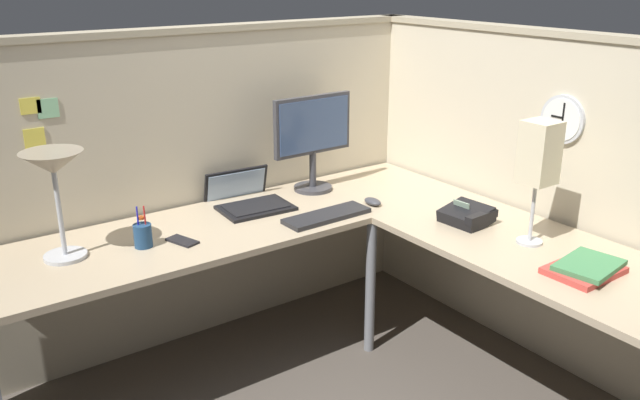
{
  "coord_description": "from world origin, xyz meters",
  "views": [
    {
      "loc": [
        -1.74,
        -2.08,
        1.85
      ],
      "look_at": [
        -0.13,
        0.18,
        0.86
      ],
      "focal_mm": 37.17,
      "sensor_mm": 36.0,
      "label": 1
    }
  ],
  "objects_px": {
    "wall_clock": "(563,119)",
    "computer_mouse": "(373,202)",
    "cell_phone": "(182,241)",
    "pen_cup": "(143,235)",
    "desk_lamp_dome": "(54,172)",
    "office_phone": "(468,216)",
    "book_stack": "(586,268)",
    "desk_lamp_paper": "(539,156)",
    "laptop": "(247,199)",
    "keyboard": "(327,216)",
    "monitor": "(313,136)"
  },
  "relations": [
    {
      "from": "laptop",
      "to": "office_phone",
      "type": "xyz_separation_m",
      "value": [
        0.69,
        -0.82,
        0.01
      ]
    },
    {
      "from": "pen_cup",
      "to": "wall_clock",
      "type": "height_order",
      "value": "wall_clock"
    },
    {
      "from": "laptop",
      "to": "pen_cup",
      "type": "height_order",
      "value": "pen_cup"
    },
    {
      "from": "laptop",
      "to": "desk_lamp_paper",
      "type": "height_order",
      "value": "desk_lamp_paper"
    },
    {
      "from": "cell_phone",
      "to": "computer_mouse",
      "type": "bearing_deg",
      "value": -24.96
    },
    {
      "from": "book_stack",
      "to": "wall_clock",
      "type": "xyz_separation_m",
      "value": [
        0.39,
        0.44,
        0.45
      ]
    },
    {
      "from": "monitor",
      "to": "keyboard",
      "type": "distance_m",
      "value": 0.51
    },
    {
      "from": "computer_mouse",
      "to": "wall_clock",
      "type": "distance_m",
      "value": 0.96
    },
    {
      "from": "wall_clock",
      "to": "monitor",
      "type": "bearing_deg",
      "value": 123.86
    },
    {
      "from": "keyboard",
      "to": "laptop",
      "type": "bearing_deg",
      "value": 116.97
    },
    {
      "from": "book_stack",
      "to": "pen_cup",
      "type": "bearing_deg",
      "value": 136.3
    },
    {
      "from": "book_stack",
      "to": "desk_lamp_paper",
      "type": "height_order",
      "value": "desk_lamp_paper"
    },
    {
      "from": "cell_phone",
      "to": "office_phone",
      "type": "height_order",
      "value": "office_phone"
    },
    {
      "from": "computer_mouse",
      "to": "desk_lamp_dome",
      "type": "xyz_separation_m",
      "value": [
        -1.42,
        0.24,
        0.35
      ]
    },
    {
      "from": "office_phone",
      "to": "desk_lamp_paper",
      "type": "height_order",
      "value": "desk_lamp_paper"
    },
    {
      "from": "desk_lamp_dome",
      "to": "wall_clock",
      "type": "xyz_separation_m",
      "value": [
        1.98,
        -0.87,
        0.11
      ]
    },
    {
      "from": "monitor",
      "to": "office_phone",
      "type": "relative_size",
      "value": 2.3
    },
    {
      "from": "office_phone",
      "to": "monitor",
      "type": "bearing_deg",
      "value": 110.25
    },
    {
      "from": "laptop",
      "to": "desk_lamp_dome",
      "type": "bearing_deg",
      "value": -171.68
    },
    {
      "from": "monitor",
      "to": "keyboard",
      "type": "xyz_separation_m",
      "value": [
        -0.19,
        -0.38,
        -0.28
      ]
    },
    {
      "from": "laptop",
      "to": "wall_clock",
      "type": "xyz_separation_m",
      "value": [
        1.06,
        -1.0,
        0.45
      ]
    },
    {
      "from": "office_phone",
      "to": "book_stack",
      "type": "bearing_deg",
      "value": -91.88
    },
    {
      "from": "computer_mouse",
      "to": "desk_lamp_paper",
      "type": "xyz_separation_m",
      "value": [
        0.24,
        -0.76,
        0.37
      ]
    },
    {
      "from": "wall_clock",
      "to": "computer_mouse",
      "type": "bearing_deg",
      "value": 131.67
    },
    {
      "from": "monitor",
      "to": "pen_cup",
      "type": "relative_size",
      "value": 2.78
    },
    {
      "from": "keyboard",
      "to": "cell_phone",
      "type": "distance_m",
      "value": 0.69
    },
    {
      "from": "computer_mouse",
      "to": "book_stack",
      "type": "xyz_separation_m",
      "value": [
        0.17,
        -1.07,
        0.0
      ]
    },
    {
      "from": "desk_lamp_paper",
      "to": "pen_cup",
      "type": "bearing_deg",
      "value": 145.96
    },
    {
      "from": "office_phone",
      "to": "book_stack",
      "type": "distance_m",
      "value": 0.63
    },
    {
      "from": "keyboard",
      "to": "desk_lamp_paper",
      "type": "height_order",
      "value": "desk_lamp_paper"
    },
    {
      "from": "monitor",
      "to": "office_phone",
      "type": "height_order",
      "value": "monitor"
    },
    {
      "from": "cell_phone",
      "to": "monitor",
      "type": "bearing_deg",
      "value": -2.02
    },
    {
      "from": "keyboard",
      "to": "wall_clock",
      "type": "distance_m",
      "value": 1.15
    },
    {
      "from": "cell_phone",
      "to": "wall_clock",
      "type": "xyz_separation_m",
      "value": [
        1.52,
        -0.74,
        0.47
      ]
    },
    {
      "from": "monitor",
      "to": "laptop",
      "type": "xyz_separation_m",
      "value": [
        -0.39,
        0.01,
        -0.27
      ]
    },
    {
      "from": "book_stack",
      "to": "office_phone",
      "type": "bearing_deg",
      "value": 88.12
    },
    {
      "from": "monitor",
      "to": "keyboard",
      "type": "relative_size",
      "value": 1.16
    },
    {
      "from": "laptop",
      "to": "computer_mouse",
      "type": "distance_m",
      "value": 0.62
    },
    {
      "from": "monitor",
      "to": "computer_mouse",
      "type": "height_order",
      "value": "monitor"
    },
    {
      "from": "keyboard",
      "to": "office_phone",
      "type": "xyz_separation_m",
      "value": [
        0.48,
        -0.43,
        0.03
      ]
    },
    {
      "from": "laptop",
      "to": "wall_clock",
      "type": "height_order",
      "value": "wall_clock"
    },
    {
      "from": "desk_lamp_dome",
      "to": "pen_cup",
      "type": "xyz_separation_m",
      "value": [
        0.3,
        -0.08,
        -0.31
      ]
    },
    {
      "from": "pen_cup",
      "to": "wall_clock",
      "type": "relative_size",
      "value": 0.82
    },
    {
      "from": "pen_cup",
      "to": "wall_clock",
      "type": "xyz_separation_m",
      "value": [
        1.68,
        -0.79,
        0.42
      ]
    },
    {
      "from": "desk_lamp_dome",
      "to": "wall_clock",
      "type": "height_order",
      "value": "wall_clock"
    },
    {
      "from": "keyboard",
      "to": "cell_phone",
      "type": "height_order",
      "value": "keyboard"
    },
    {
      "from": "desk_lamp_paper",
      "to": "cell_phone",
      "type": "bearing_deg",
      "value": 144.22
    },
    {
      "from": "desk_lamp_dome",
      "to": "desk_lamp_paper",
      "type": "xyz_separation_m",
      "value": [
        1.66,
        -0.99,
        0.02
      ]
    },
    {
      "from": "office_phone",
      "to": "book_stack",
      "type": "relative_size",
      "value": 0.72
    },
    {
      "from": "office_phone",
      "to": "laptop",
      "type": "bearing_deg",
      "value": 130.23
    }
  ]
}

